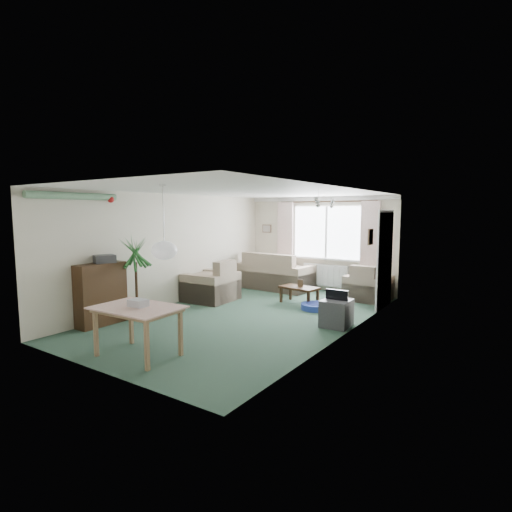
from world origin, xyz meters
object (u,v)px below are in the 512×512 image
Objects in this scene: sofa at (277,270)px; houseplant at (136,278)px; dining_table at (138,332)px; armchair_left at (211,280)px; armchair_corner at (368,282)px; tv_cube at (336,313)px; coffee_table at (299,295)px; pet_bed at (316,307)px; bookshelf at (101,294)px.

houseplant is at bearing 83.85° from sofa.
armchair_left is at bearing 113.96° from dining_table.
armchair_corner is at bearing 74.11° from dining_table.
dining_table reaches higher than tv_cube.
tv_cube reaches higher than coffee_table.
houseplant reaches higher than armchair_left.
tv_cube is (2.68, -2.43, -0.24)m from sofa.
coffee_table is at bearing 140.35° from sofa.
sofa reaches higher than pet_bed.
armchair_corner is 1.76× the size of tv_cube.
sofa is 2.08× the size of armchair_corner.
pet_bed is at bearing 99.72° from armchair_left.
sofa is at bearing 78.35° from bookshelf.
bookshelf is 4.19m from pet_bed.
dining_table is (0.94, -5.35, -0.14)m from sofa.
houseplant is at bearing -134.85° from pet_bed.
pet_bed is (-0.61, -1.49, -0.35)m from armchair_corner.
houseplant is (-1.96, -2.84, 0.60)m from coffee_table.
armchair_corner is at bearing 53.22° from bookshelf.
sofa is 2.13m from armchair_left.
pet_bed is at bearing 48.14° from bookshelf.
tv_cube is 0.86× the size of pet_bed.
sofa is 1.22× the size of houseplant.
armchair_corner is (2.46, -0.02, -0.07)m from sofa.
armchair_corner is 1.51× the size of pet_bed.
armchair_corner is 1.11× the size of coffee_table.
coffee_table is (1.30, -1.21, -0.29)m from sofa.
pet_bed is at bearing 143.93° from sofa.
coffee_table is 1.85m from tv_cube.
sofa is 1.73× the size of bookshelf.
houseplant is at bearing 140.89° from dining_table.
dining_table is at bearing -39.11° from houseplant.
dining_table is (-1.52, -5.33, -0.07)m from armchair_corner.
dining_table is at bearing -21.92° from bookshelf.
tv_cube is (3.35, 1.61, -0.55)m from houseplant.
armchair_corner reaches higher than tv_cube.
pet_bed is (0.55, -0.31, -0.13)m from coffee_table.
sofa is 5.43m from dining_table.
coffee_table is at bearing 47.90° from armchair_corner.
coffee_table is at bearing 55.29° from houseplant.
armchair_corner is at bearing 45.49° from coffee_table.
armchair_corner is 5.71m from bookshelf.
dining_table is (1.46, -3.28, -0.13)m from armchair_left.
houseplant is 1.44× the size of dining_table.
bookshelf is at bearing 82.82° from sofa.
bookshelf is (-0.86, -4.67, 0.08)m from sofa.
armchair_corner is 0.88× the size of armchair_left.
armchair_left is 1.71× the size of pet_bed.
bookshelf reaches higher than armchair_corner.
armchair_left is 3.60m from dining_table.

